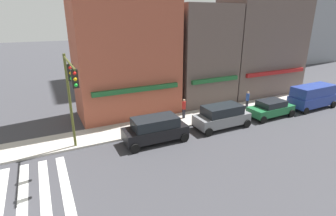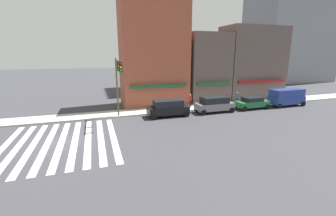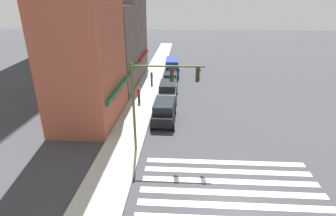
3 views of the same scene
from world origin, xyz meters
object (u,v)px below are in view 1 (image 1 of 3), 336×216
at_px(van_blue, 312,96).
at_px(suv_grey, 222,116).
at_px(traffic_signal, 71,88).
at_px(suv_black, 155,129).
at_px(pedestrian_red_jacket, 184,108).
at_px(pedestrian_blue_shirt, 247,100).
at_px(sedan_green, 271,108).

bearing_deg(van_blue, suv_grey, 178.61).
relative_size(traffic_signal, suv_black, 1.40).
xyz_separation_m(traffic_signal, suv_grey, (11.52, 0.03, -3.76)).
bearing_deg(suv_black, traffic_signal, -178.68).
distance_m(traffic_signal, suv_grey, 12.12).
relative_size(van_blue, pedestrian_red_jacket, 2.85).
relative_size(traffic_signal, van_blue, 1.31).
bearing_deg(pedestrian_blue_shirt, van_blue, 37.25).
bearing_deg(pedestrian_red_jacket, suv_grey, -111.98).
xyz_separation_m(sedan_green, van_blue, (5.67, -0.00, 0.44)).
distance_m(suv_grey, pedestrian_red_jacket, 3.56).
relative_size(suv_black, van_blue, 0.94).
distance_m(suv_black, pedestrian_blue_shirt, 11.26).
relative_size(suv_grey, sedan_green, 1.06).
bearing_deg(pedestrian_blue_shirt, traffic_signal, -113.40).
bearing_deg(suv_grey, suv_black, 179.85).
height_order(pedestrian_red_jacket, pedestrian_blue_shirt, same).
xyz_separation_m(sedan_green, pedestrian_red_jacket, (-7.53, 2.99, 0.23)).
bearing_deg(suv_grey, van_blue, -0.15).
xyz_separation_m(suv_black, pedestrian_blue_shirt, (11.00, 2.41, 0.04)).
height_order(sedan_green, pedestrian_blue_shirt, pedestrian_blue_shirt).
bearing_deg(traffic_signal, pedestrian_blue_shirt, 8.43).
distance_m(suv_black, van_blue, 17.32).
distance_m(sedan_green, pedestrian_red_jacket, 8.11).
bearing_deg(suv_black, sedan_green, 1.02).
bearing_deg(sedan_green, suv_grey, 178.99).
distance_m(suv_black, sedan_green, 11.65).
distance_m(van_blue, pedestrian_blue_shirt, 6.77).
bearing_deg(van_blue, pedestrian_red_jacket, 165.84).
relative_size(suv_black, sedan_green, 1.07).
relative_size(traffic_signal, pedestrian_blue_shirt, 3.75).
xyz_separation_m(suv_grey, pedestrian_red_jacket, (-1.93, 2.99, 0.04)).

